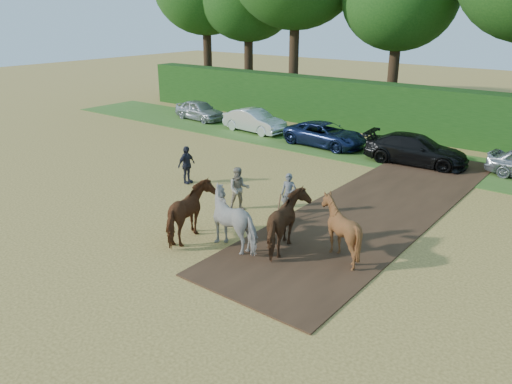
% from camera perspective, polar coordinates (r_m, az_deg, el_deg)
% --- Properties ---
extents(ground, '(120.00, 120.00, 0.00)m').
position_cam_1_polar(ground, '(15.02, -2.93, -8.19)').
color(ground, gold).
rests_on(ground, ground).
extents(earth_strip, '(4.50, 17.00, 0.05)m').
position_cam_1_polar(earth_strip, '(19.73, 13.89, -1.57)').
color(earth_strip, '#472D1C').
rests_on(earth_strip, ground).
extents(grass_verge, '(50.00, 5.00, 0.03)m').
position_cam_1_polar(grass_verge, '(26.45, 17.34, 3.59)').
color(grass_verge, '#38601E').
rests_on(grass_verge, ground).
extents(hedgerow, '(46.00, 1.60, 3.00)m').
position_cam_1_polar(hedgerow, '(30.27, 20.79, 8.10)').
color(hedgerow, '#14380F').
rests_on(hedgerow, ground).
extents(spectator_near, '(1.02, 1.03, 1.67)m').
position_cam_1_polar(spectator_near, '(18.58, -1.96, 0.34)').
color(spectator_near, tan).
rests_on(spectator_near, ground).
extents(spectator_far, '(0.43, 0.98, 1.65)m').
position_cam_1_polar(spectator_far, '(21.75, -7.94, 3.09)').
color(spectator_far, '#23242E').
rests_on(spectator_far, ground).
extents(plough_team, '(6.23, 5.26, 1.87)m').
position_cam_1_polar(plough_team, '(15.60, 0.87, -3.27)').
color(plough_team, brown).
rests_on(plough_team, ground).
extents(parked_cars, '(34.59, 3.35, 1.44)m').
position_cam_1_polar(parked_cars, '(26.07, 18.00, 4.83)').
color(parked_cars, '#A4A7AB').
rests_on(parked_cars, ground).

